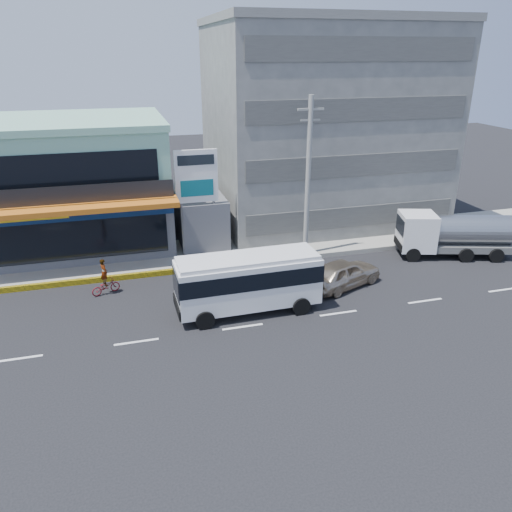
# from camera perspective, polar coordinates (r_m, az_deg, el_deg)

# --- Properties ---
(ground) EXTENTS (120.00, 120.00, 0.00)m
(ground) POSITION_cam_1_polar(r_m,az_deg,el_deg) (24.23, -1.54, -8.10)
(ground) COLOR black
(ground) RESTS_ON ground
(sidewalk) EXTENTS (70.00, 5.00, 0.30)m
(sidewalk) POSITION_cam_1_polar(r_m,az_deg,el_deg) (33.67, 2.75, 1.23)
(sidewalk) COLOR gray
(sidewalk) RESTS_ON ground
(shop_building) EXTENTS (12.40, 11.70, 8.00)m
(shop_building) POSITION_cam_1_polar(r_m,az_deg,el_deg) (35.34, -20.20, 7.44)
(shop_building) COLOR #4F4E54
(shop_building) RESTS_ON ground
(concrete_building) EXTENTS (16.00, 12.00, 14.00)m
(concrete_building) POSITION_cam_1_polar(r_m,az_deg,el_deg) (38.70, 7.59, 14.34)
(concrete_building) COLOR gray
(concrete_building) RESTS_ON ground
(gap_structure) EXTENTS (3.00, 6.00, 3.50)m
(gap_structure) POSITION_cam_1_polar(r_m,az_deg,el_deg) (34.32, -6.50, 4.35)
(gap_structure) COLOR #4F4E54
(gap_structure) RESTS_ON ground
(satellite_dish) EXTENTS (1.50, 1.50, 0.15)m
(satellite_dish) POSITION_cam_1_polar(r_m,az_deg,el_deg) (32.85, -6.34, 6.86)
(satellite_dish) COLOR slate
(satellite_dish) RESTS_ON gap_structure
(billboard) EXTENTS (2.60, 0.18, 6.90)m
(billboard) POSITION_cam_1_polar(r_m,az_deg,el_deg) (30.71, -6.80, 8.36)
(billboard) COLOR gray
(billboard) RESTS_ON ground
(utility_pole_near) EXTENTS (1.60, 0.30, 10.00)m
(utility_pole_near) POSITION_cam_1_polar(r_m,az_deg,el_deg) (30.63, 5.96, 8.78)
(utility_pole_near) COLOR #999993
(utility_pole_near) RESTS_ON ground
(minibus) EXTENTS (7.22, 2.63, 3.01)m
(minibus) POSITION_cam_1_polar(r_m,az_deg,el_deg) (24.83, -0.91, -2.62)
(minibus) COLOR silver
(minibus) RESTS_ON ground
(sedan) EXTENTS (5.03, 3.47, 1.59)m
(sedan) POSITION_cam_1_polar(r_m,az_deg,el_deg) (28.28, 9.96, -1.95)
(sedan) COLOR #C4B195
(sedan) RESTS_ON ground
(tanker_truck) EXTENTS (7.44, 4.06, 2.82)m
(tanker_truck) POSITION_cam_1_polar(r_m,az_deg,el_deg) (34.15, 21.39, 2.40)
(tanker_truck) COLOR silver
(tanker_truck) RESTS_ON ground
(motorcycle_rider) EXTENTS (1.67, 1.14, 2.03)m
(motorcycle_rider) POSITION_cam_1_polar(r_m,az_deg,el_deg) (28.28, -16.85, -2.90)
(motorcycle_rider) COLOR #600D15
(motorcycle_rider) RESTS_ON ground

